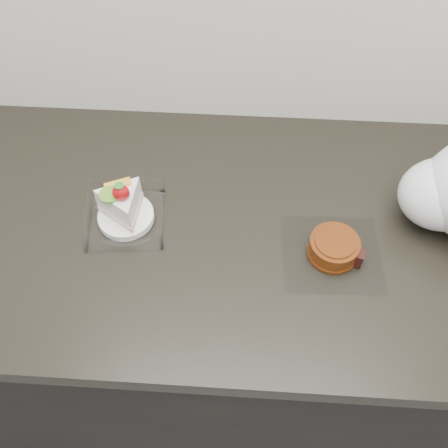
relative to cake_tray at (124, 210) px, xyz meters
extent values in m
cube|color=black|center=(0.27, 0.00, -0.50)|extent=(2.00, 0.60, 0.86)
cube|color=black|center=(0.27, 0.00, -0.05)|extent=(2.04, 0.64, 0.04)
cube|color=white|center=(0.00, 0.00, -0.03)|extent=(0.16, 0.16, 0.00)
cylinder|color=white|center=(0.00, 0.00, -0.02)|extent=(0.11, 0.11, 0.01)
ellipsoid|color=red|center=(0.01, -0.01, 0.06)|extent=(0.03, 0.03, 0.03)
cone|color=#2D7223|center=(0.01, -0.01, 0.08)|extent=(0.02, 0.02, 0.01)
cylinder|color=#659E2D|center=(-0.02, -0.01, 0.05)|extent=(0.04, 0.04, 0.00)
cube|color=gold|center=(-0.01, 0.02, 0.05)|extent=(0.05, 0.04, 0.00)
cube|color=white|center=(0.39, -0.05, -0.03)|extent=(0.19, 0.18, 0.00)
cylinder|color=#5C260A|center=(0.39, -0.05, -0.01)|extent=(0.11, 0.11, 0.04)
cylinder|color=#5C260A|center=(0.39, -0.05, -0.03)|extent=(0.11, 0.11, 0.01)
cylinder|color=#5C260A|center=(0.39, -0.05, 0.01)|extent=(0.09, 0.09, 0.00)
cube|color=black|center=(0.43, -0.07, -0.01)|extent=(0.03, 0.03, 0.03)
ellipsoid|color=white|center=(0.59, 0.04, 0.05)|extent=(0.18, 0.16, 0.13)
camera|label=1|loc=(0.23, -0.57, 0.75)|focal=40.00mm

